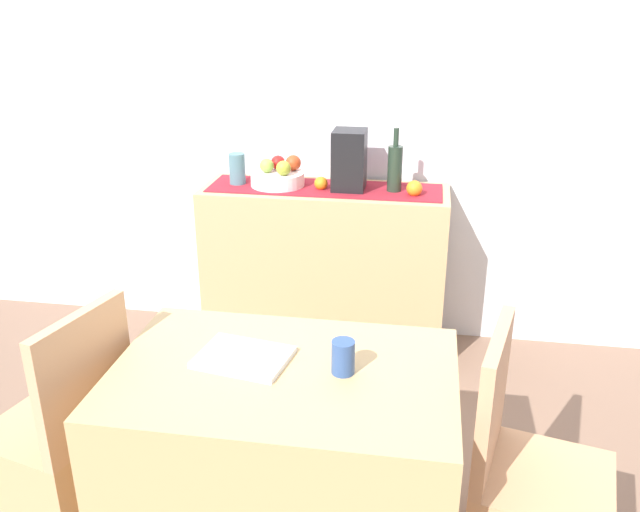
{
  "coord_description": "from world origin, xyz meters",
  "views": [
    {
      "loc": [
        0.38,
        -2.26,
        1.83
      ],
      "look_at": [
        -0.05,
        0.35,
        0.76
      ],
      "focal_mm": 37.35,
      "sensor_mm": 36.0,
      "label": 1
    }
  ],
  "objects": [
    {
      "name": "ground_plane",
      "position": [
        0.0,
        0.0,
        -0.01
      ],
      "size": [
        6.4,
        6.4,
        0.02
      ],
      "primitive_type": "cube",
      "color": "#7C5E4C",
      "rests_on": "ground"
    },
    {
      "name": "room_wall_rear",
      "position": [
        0.0,
        1.18,
        1.35
      ],
      "size": [
        6.4,
        0.06,
        2.7
      ],
      "primitive_type": "cube",
      "color": "silver",
      "rests_on": "ground"
    },
    {
      "name": "sideboard_console",
      "position": [
        -0.12,
        0.92,
        0.45
      ],
      "size": [
        1.24,
        0.42,
        0.89
      ],
      "primitive_type": "cube",
      "color": "tan",
      "rests_on": "ground"
    },
    {
      "name": "table_runner",
      "position": [
        -0.12,
        0.92,
        0.89
      ],
      "size": [
        1.17,
        0.32,
        0.01
      ],
      "primitive_type": "cube",
      "color": "maroon",
      "rests_on": "sideboard_console"
    },
    {
      "name": "fruit_bowl",
      "position": [
        -0.36,
        0.92,
        0.93
      ],
      "size": [
        0.27,
        0.27,
        0.07
      ],
      "primitive_type": "cylinder",
      "color": "white",
      "rests_on": "table_runner"
    },
    {
      "name": "apple_upper",
      "position": [
        -0.29,
        0.97,
        1.0
      ],
      "size": [
        0.08,
        0.08,
        0.08
      ],
      "primitive_type": "sphere",
      "color": "#B53B1A",
      "rests_on": "fruit_bowl"
    },
    {
      "name": "apple_center",
      "position": [
        -0.37,
        0.98,
        1.0
      ],
      "size": [
        0.07,
        0.07,
        0.07
      ],
      "primitive_type": "sphere",
      "color": "red",
      "rests_on": "fruit_bowl"
    },
    {
      "name": "apple_rear",
      "position": [
        -0.32,
        0.87,
        1.0
      ],
      "size": [
        0.07,
        0.07,
        0.07
      ],
      "primitive_type": "sphere",
      "color": "olive",
      "rests_on": "fruit_bowl"
    },
    {
      "name": "apple_right",
      "position": [
        -0.41,
        0.91,
        1.0
      ],
      "size": [
        0.07,
        0.07,
        0.07
      ],
      "primitive_type": "sphere",
      "color": "#82A13F",
      "rests_on": "fruit_bowl"
    },
    {
      "name": "wine_bottle",
      "position": [
        0.22,
        0.92,
        1.01
      ],
      "size": [
        0.07,
        0.07,
        0.32
      ],
      "color": "#233326",
      "rests_on": "sideboard_console"
    },
    {
      "name": "coffee_maker",
      "position": [
        -0.0,
        0.92,
        1.04
      ],
      "size": [
        0.16,
        0.18,
        0.3
      ],
      "primitive_type": "cube",
      "color": "black",
      "rests_on": "sideboard_console"
    },
    {
      "name": "ceramic_vase",
      "position": [
        -0.57,
        0.92,
        0.97
      ],
      "size": [
        0.08,
        0.08,
        0.16
      ],
      "primitive_type": "cylinder",
      "color": "slate",
      "rests_on": "sideboard_console"
    },
    {
      "name": "orange_loose_mid",
      "position": [
        0.33,
        0.86,
        0.93
      ],
      "size": [
        0.08,
        0.08,
        0.08
      ],
      "primitive_type": "sphere",
      "color": "orange",
      "rests_on": "sideboard_console"
    },
    {
      "name": "orange_loose_near_bowl",
      "position": [
        -0.14,
        0.9,
        0.92
      ],
      "size": [
        0.07,
        0.07,
        0.07
      ],
      "primitive_type": "sphere",
      "color": "orange",
      "rests_on": "sideboard_console"
    },
    {
      "name": "dining_table",
      "position": [
        -0.02,
        -0.55,
        0.37
      ],
      "size": [
        1.06,
        0.7,
        0.74
      ],
      "primitive_type": "cube",
      "color": "tan",
      "rests_on": "ground"
    },
    {
      "name": "open_book",
      "position": [
        -0.16,
        -0.51,
        0.75
      ],
      "size": [
        0.31,
        0.25,
        0.02
      ],
      "primitive_type": "cube",
      "rotation": [
        0.0,
        0.0,
        -0.17
      ],
      "color": "white",
      "rests_on": "dining_table"
    },
    {
      "name": "coffee_cup",
      "position": [
        0.16,
        -0.53,
        0.79
      ],
      "size": [
        0.07,
        0.07,
        0.11
      ],
      "primitive_type": "cylinder",
      "color": "#2E4B84",
      "rests_on": "dining_table"
    },
    {
      "name": "chair_near_window",
      "position": [
        -0.81,
        -0.55,
        0.27
      ],
      "size": [
        0.49,
        0.49,
        0.9
      ],
      "color": "tan",
      "rests_on": "ground"
    }
  ]
}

